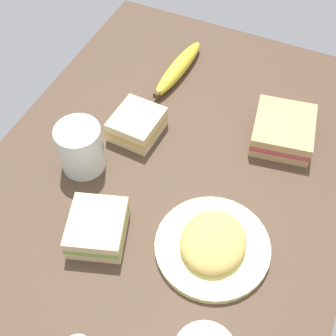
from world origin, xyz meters
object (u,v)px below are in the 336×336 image
Objects in this scene: plate_of_food at (213,244)px; sandwich_side at (283,130)px; sandwich_main at (97,228)px; banana at (178,68)px; glass_of_milk at (81,149)px; sandwich_extra at (137,124)px.

sandwich_side reaches higher than plate_of_food.
sandwich_main is 0.62× the size of banana.
plate_of_food is at bearing 76.98° from glass_of_milk.
sandwich_extra is at bearing 153.95° from glass_of_milk.
sandwich_main is at bearing 5.35° from banana.
plate_of_food is 1.89× the size of sandwich_extra.
sandwich_main is 14.95cm from glass_of_milk.
sandwich_side is at bearing 71.44° from banana.
plate_of_food is 27.55cm from sandwich_extra.
sandwich_side is at bearing 124.15° from glass_of_milk.
sandwich_main is 22.56cm from sandwich_extra.
sandwich_side is at bearing 172.73° from plate_of_food.
sandwich_extra is at bearing -128.09° from plate_of_food.
sandwich_extra reaches higher than banana.
sandwich_extra is (9.83, -25.09, 0.00)cm from sandwich_side.
sandwich_extra is (-22.16, -4.20, 0.00)cm from sandwich_main.
plate_of_food is 1.53× the size of sandwich_main.
glass_of_milk is at bearing -103.02° from plate_of_food.
glass_of_milk is (-11.40, -9.46, 1.98)cm from sandwich_main.
plate_of_food is 1.34× the size of sandwich_side.
plate_of_food is 27.05cm from sandwich_side.
sandwich_side is (-26.82, 3.42, 0.73)cm from plate_of_food.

